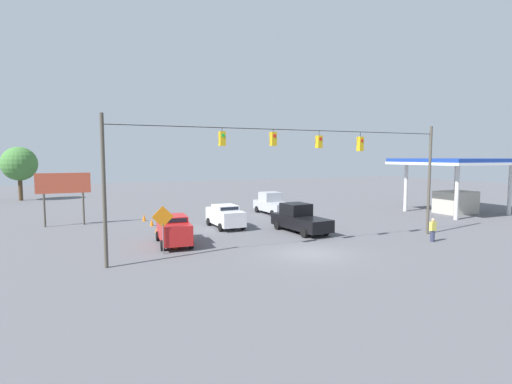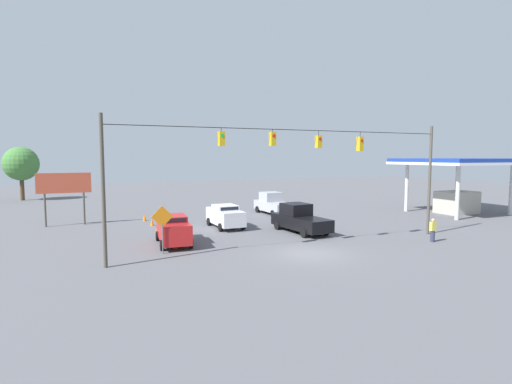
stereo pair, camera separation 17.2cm
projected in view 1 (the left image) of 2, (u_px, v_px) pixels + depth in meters
name	position (u px, v px, depth m)	size (l,w,h in m)	color
ground_plane	(310.00, 254.00, 23.36)	(140.00, 140.00, 0.00)	#56565B
overhead_signal_span	(297.00, 167.00, 24.50)	(22.40, 0.38, 7.85)	#4C473D
sedan_white_withflow_mid	(225.00, 216.00, 31.86)	(2.09, 4.52, 1.82)	silver
pickup_truck_silver_oncoming_far	(273.00, 204.00, 39.52)	(2.32, 5.21, 2.12)	#A8AAB2
sedan_red_parked_shoulder	(174.00, 229.00, 25.74)	(2.25, 4.72, 1.90)	red
pickup_truck_black_crossing_near	(300.00, 219.00, 30.04)	(2.52, 5.62, 2.12)	black
traffic_cone_nearest	(176.00, 244.00, 24.73)	(0.32, 0.32, 0.60)	orange
traffic_cone_second	(166.00, 235.00, 27.24)	(0.32, 0.32, 0.60)	orange
traffic_cone_third	(157.00, 229.00, 29.80)	(0.32, 0.32, 0.60)	orange
traffic_cone_fourth	(152.00, 222.00, 32.72)	(0.32, 0.32, 0.60)	orange
traffic_cone_fifth	(144.00, 218.00, 35.20)	(0.32, 0.32, 0.60)	orange
gas_station	(457.00, 173.00, 39.79)	(10.45, 8.84, 5.48)	navy
roadside_billboard	(63.00, 187.00, 32.48)	(4.12, 0.16, 4.35)	#4C473D
work_zone_sign	(163.00, 220.00, 23.12)	(1.27, 0.06, 2.84)	slate
pedestrian	(433.00, 230.00, 26.62)	(0.40, 0.28, 1.58)	#2D334C
tree_horizon_left	(19.00, 164.00, 51.11)	(4.34, 4.34, 6.92)	#4C3823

